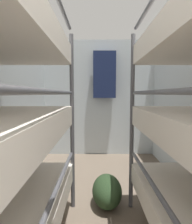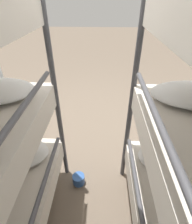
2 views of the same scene
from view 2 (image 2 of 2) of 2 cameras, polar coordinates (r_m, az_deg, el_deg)
The scene contains 2 objects.
ground_plane at distance 2.52m, azimuth 0.08°, elevation -8.65°, with size 20.00×20.00×0.00m, color #6B5B4C.
tin_can at distance 2.03m, azimuth -5.68°, elevation -21.03°, with size 0.13×0.13×0.11m.
Camera 2 is at (-0.07, 1.85, 1.72)m, focal length 28.00 mm.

